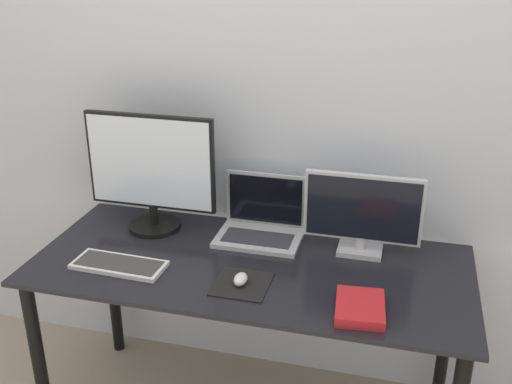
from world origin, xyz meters
name	(u,v)px	position (x,y,z in m)	size (l,w,h in m)	color
wall_back	(277,108)	(0.00, 0.78, 1.25)	(7.00, 0.05, 2.50)	silver
desk	(250,289)	(0.00, 0.36, 0.65)	(1.64, 0.72, 0.76)	black
monitor_left	(151,171)	(-0.47, 0.55, 1.02)	(0.54, 0.22, 0.49)	black
monitor_right	(363,213)	(0.39, 0.55, 0.93)	(0.45, 0.12, 0.32)	#B2B2B7
laptop	(262,222)	(-0.01, 0.60, 0.82)	(0.34, 0.24, 0.25)	#ADADB2
keyboard	(119,265)	(-0.46, 0.21, 0.77)	(0.35, 0.16, 0.02)	silver
mousepad	(242,284)	(0.01, 0.21, 0.76)	(0.19, 0.20, 0.00)	black
mouse	(241,279)	(0.01, 0.20, 0.79)	(0.05, 0.07, 0.04)	silver
book	(360,308)	(0.43, 0.14, 0.78)	(0.18, 0.22, 0.03)	red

